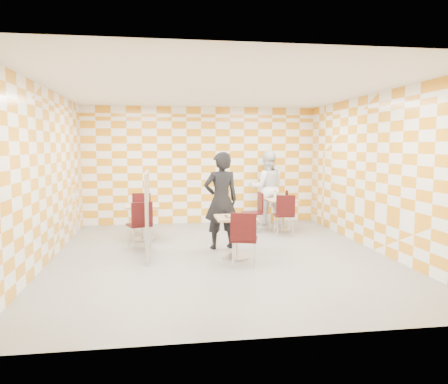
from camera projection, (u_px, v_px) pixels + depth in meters
name	position (u px, v px, depth m)	size (l,w,h in m)	color
room_shell	(216.00, 172.00, 8.37)	(7.00, 7.00, 7.00)	gray
main_table	(236.00, 230.00, 7.77)	(0.70, 0.70, 0.75)	tan
second_table	(281.00, 209.00, 10.30)	(0.70, 0.70, 0.75)	tan
empty_table	(143.00, 216.00, 9.29)	(0.70, 0.70, 0.75)	tan
chair_main_front	(244.00, 235.00, 7.16)	(0.52, 0.53, 0.92)	#390B0D
chair_second_front	(285.00, 212.00, 9.72)	(0.45, 0.46, 0.92)	#390B0D
chair_second_side	(256.00, 209.00, 10.16)	(0.44, 0.43, 0.92)	#390B0D
chair_empty_near	(140.00, 221.00, 8.50)	(0.54, 0.55, 0.92)	#390B0D
chair_empty_far	(142.00, 210.00, 9.93)	(0.43, 0.44, 0.92)	#390B0D
partition	(147.00, 214.00, 7.83)	(0.08, 1.38, 1.55)	white
man_dark	(221.00, 200.00, 8.47)	(0.69, 0.45, 1.89)	black
man_white	(267.00, 188.00, 11.14)	(0.91, 0.71, 1.87)	white
pizza_on_foil	(236.00, 216.00, 7.73)	(0.40, 0.40, 0.04)	silver
sport_bottle	(275.00, 195.00, 10.36)	(0.06, 0.06, 0.20)	white
soda_bottle	(287.00, 195.00, 10.32)	(0.07, 0.07, 0.23)	black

